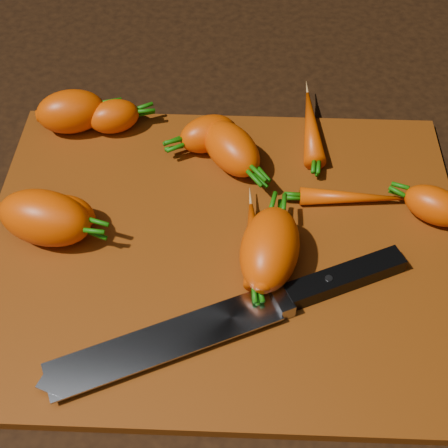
{
  "coord_description": "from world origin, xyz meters",
  "views": [
    {
      "loc": [
        0.02,
        -0.4,
        0.52
      ],
      "look_at": [
        0.0,
        0.01,
        0.03
      ],
      "focal_mm": 50.0,
      "sensor_mm": 36.0,
      "label": 1
    }
  ],
  "objects": [
    {
      "name": "ground",
      "position": [
        0.0,
        0.0,
        -0.01
      ],
      "size": [
        2.0,
        2.0,
        0.01
      ],
      "primitive_type": "cube",
      "color": "black"
    },
    {
      "name": "carrot_2",
      "position": [
        0.0,
        0.11,
        0.04
      ],
      "size": [
        0.09,
        0.1,
        0.05
      ],
      "primitive_type": "ellipsoid",
      "rotation": [
        0.0,
        0.0,
        -0.94
      ],
      "color": "#E64500",
      "rests_on": "cutting_board"
    },
    {
      "name": "knife",
      "position": [
        -0.03,
        -0.11,
        0.02
      ],
      "size": [
        0.34,
        0.18,
        0.02
      ],
      "rotation": [
        0.0,
        0.0,
        0.43
      ],
      "color": "gray",
      "rests_on": "cutting_board"
    },
    {
      "name": "carrot_0",
      "position": [
        -0.19,
        0.17,
        0.04
      ],
      "size": [
        0.09,
        0.07,
        0.05
      ],
      "primitive_type": "ellipsoid",
      "rotation": [
        0.0,
        0.0,
        0.25
      ],
      "color": "#E64500",
      "rests_on": "cutting_board"
    },
    {
      "name": "carrot_5",
      "position": [
        -0.14,
        0.17,
        0.03
      ],
      "size": [
        0.07,
        0.06,
        0.04
      ],
      "primitive_type": "ellipsoid",
      "rotation": [
        0.0,
        0.0,
        0.34
      ],
      "color": "#E64500",
      "rests_on": "cutting_board"
    },
    {
      "name": "carrot_7",
      "position": [
        0.1,
        0.17,
        0.02
      ],
      "size": [
        0.03,
        0.12,
        0.03
      ],
      "primitive_type": "ellipsoid",
      "rotation": [
        0.0,
        0.0,
        1.59
      ],
      "color": "#E64500",
      "rests_on": "cutting_board"
    },
    {
      "name": "carrot_8",
      "position": [
        0.14,
        0.06,
        0.02
      ],
      "size": [
        0.11,
        0.02,
        0.02
      ],
      "primitive_type": "ellipsoid",
      "rotation": [
        0.0,
        0.0,
        0.01
      ],
      "color": "#E64500",
      "rests_on": "cutting_board"
    },
    {
      "name": "carrot_3",
      "position": [
        0.05,
        -0.03,
        0.04
      ],
      "size": [
        0.07,
        0.11,
        0.06
      ],
      "primitive_type": "ellipsoid",
      "rotation": [
        0.0,
        0.0,
        1.4
      ],
      "color": "#E64500",
      "rests_on": "cutting_board"
    },
    {
      "name": "carrot_9",
      "position": [
        0.03,
        -0.01,
        0.03
      ],
      "size": [
        0.03,
        0.1,
        0.03
      ],
      "primitive_type": "ellipsoid",
      "rotation": [
        0.0,
        0.0,
        1.64
      ],
      "color": "#E64500",
      "rests_on": "cutting_board"
    },
    {
      "name": "cutting_board",
      "position": [
        0.0,
        0.0,
        0.01
      ],
      "size": [
        0.5,
        0.4,
        0.01
      ],
      "primitive_type": "cube",
      "color": "#682D09",
      "rests_on": "ground"
    },
    {
      "name": "carrot_10",
      "position": [
        -0.18,
        0.0,
        0.04
      ],
      "size": [
        0.11,
        0.08,
        0.06
      ],
      "primitive_type": "ellipsoid",
      "rotation": [
        0.0,
        0.0,
        6.06
      ],
      "color": "#E64500",
      "rests_on": "cutting_board"
    },
    {
      "name": "carrot_4",
      "position": [
        -0.02,
        0.14,
        0.03
      ],
      "size": [
        0.08,
        0.07,
        0.04
      ],
      "primitive_type": "ellipsoid",
      "rotation": [
        0.0,
        0.0,
        3.61
      ],
      "color": "#E64500",
      "rests_on": "cutting_board"
    },
    {
      "name": "carrot_1",
      "position": [
        -0.16,
        0.02,
        0.03
      ],
      "size": [
        0.07,
        0.05,
        0.04
      ],
      "primitive_type": "ellipsoid",
      "rotation": [
        0.0,
        0.0,
        2.92
      ],
      "color": "#E64500",
      "rests_on": "cutting_board"
    },
    {
      "name": "carrot_6",
      "position": [
        0.22,
        0.04,
        0.03
      ],
      "size": [
        0.08,
        0.07,
        0.04
      ],
      "primitive_type": "ellipsoid",
      "rotation": [
        0.0,
        0.0,
        2.6
      ],
      "color": "#E64500",
      "rests_on": "cutting_board"
    }
  ]
}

